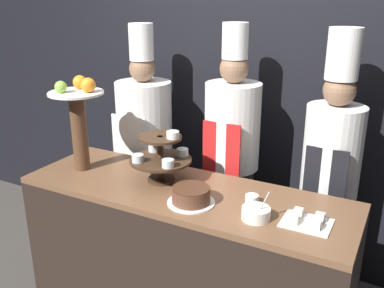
{
  "coord_description": "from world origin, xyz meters",
  "views": [
    {
      "loc": [
        1.09,
        -1.64,
        2.0
      ],
      "look_at": [
        0.0,
        0.42,
        1.19
      ],
      "focal_mm": 40.0,
      "sensor_mm": 36.0,
      "label": 1
    }
  ],
  "objects_px": {
    "cup_white": "(252,199)",
    "chef_center_left": "(232,149)",
    "cake_round": "(191,196)",
    "chef_center_right": "(330,168)",
    "tiered_stand": "(161,155)",
    "serving_bowl_near": "(256,213)",
    "fruit_pedestal": "(79,115)",
    "cake_square_tray": "(307,220)",
    "chef_left": "(145,138)"
  },
  "relations": [
    {
      "from": "cup_white",
      "to": "chef_center_left",
      "type": "relative_size",
      "value": 0.04
    },
    {
      "from": "cake_round",
      "to": "chef_center_right",
      "type": "relative_size",
      "value": 0.14
    },
    {
      "from": "tiered_stand",
      "to": "serving_bowl_near",
      "type": "distance_m",
      "value": 0.7
    },
    {
      "from": "fruit_pedestal",
      "to": "chef_center_left",
      "type": "distance_m",
      "value": 1.04
    },
    {
      "from": "serving_bowl_near",
      "to": "chef_center_right",
      "type": "height_order",
      "value": "chef_center_right"
    },
    {
      "from": "tiered_stand",
      "to": "cup_white",
      "type": "xyz_separation_m",
      "value": [
        0.59,
        -0.03,
        -0.14
      ]
    },
    {
      "from": "cake_square_tray",
      "to": "chef_center_right",
      "type": "bearing_deg",
      "value": 91.48
    },
    {
      "from": "serving_bowl_near",
      "to": "fruit_pedestal",
      "type": "bearing_deg",
      "value": 175.07
    },
    {
      "from": "cake_square_tray",
      "to": "chef_left",
      "type": "distance_m",
      "value": 1.54
    },
    {
      "from": "cake_square_tray",
      "to": "serving_bowl_near",
      "type": "height_order",
      "value": "serving_bowl_near"
    },
    {
      "from": "fruit_pedestal",
      "to": "cake_square_tray",
      "type": "relative_size",
      "value": 2.5
    },
    {
      "from": "chef_center_right",
      "to": "tiered_stand",
      "type": "bearing_deg",
      "value": -147.9
    },
    {
      "from": "cup_white",
      "to": "serving_bowl_near",
      "type": "bearing_deg",
      "value": -62.72
    },
    {
      "from": "cup_white",
      "to": "chef_center_right",
      "type": "xyz_separation_m",
      "value": [
        0.3,
        0.58,
        0.03
      ]
    },
    {
      "from": "cup_white",
      "to": "serving_bowl_near",
      "type": "distance_m",
      "value": 0.17
    },
    {
      "from": "chef_center_left",
      "to": "chef_center_right",
      "type": "bearing_deg",
      "value": 0.01
    },
    {
      "from": "cake_round",
      "to": "cake_square_tray",
      "type": "height_order",
      "value": "cake_round"
    },
    {
      "from": "chef_left",
      "to": "chef_center_left",
      "type": "height_order",
      "value": "chef_center_left"
    },
    {
      "from": "fruit_pedestal",
      "to": "cake_square_tray",
      "type": "height_order",
      "value": "fruit_pedestal"
    },
    {
      "from": "cup_white",
      "to": "chef_left",
      "type": "height_order",
      "value": "chef_left"
    },
    {
      "from": "cake_round",
      "to": "tiered_stand",
      "type": "bearing_deg",
      "value": 149.38
    },
    {
      "from": "chef_left",
      "to": "chef_center_left",
      "type": "distance_m",
      "value": 0.72
    },
    {
      "from": "tiered_stand",
      "to": "cup_white",
      "type": "bearing_deg",
      "value": -2.73
    },
    {
      "from": "cup_white",
      "to": "tiered_stand",
      "type": "bearing_deg",
      "value": 177.27
    },
    {
      "from": "chef_center_left",
      "to": "serving_bowl_near",
      "type": "bearing_deg",
      "value": -58.76
    },
    {
      "from": "cake_round",
      "to": "cup_white",
      "type": "bearing_deg",
      "value": 26.59
    },
    {
      "from": "cake_round",
      "to": "serving_bowl_near",
      "type": "bearing_deg",
      "value": -0.07
    },
    {
      "from": "cake_round",
      "to": "chef_center_left",
      "type": "bearing_deg",
      "value": 95.79
    },
    {
      "from": "tiered_stand",
      "to": "cake_square_tray",
      "type": "bearing_deg",
      "value": -6.35
    },
    {
      "from": "cake_square_tray",
      "to": "chef_left",
      "type": "relative_size",
      "value": 0.13
    },
    {
      "from": "fruit_pedestal",
      "to": "cake_round",
      "type": "relative_size",
      "value": 2.3
    },
    {
      "from": "tiered_stand",
      "to": "chef_center_right",
      "type": "relative_size",
      "value": 0.2
    },
    {
      "from": "cake_round",
      "to": "cake_square_tray",
      "type": "bearing_deg",
      "value": 6.99
    },
    {
      "from": "cup_white",
      "to": "chef_center_left",
      "type": "height_order",
      "value": "chef_center_left"
    },
    {
      "from": "chef_left",
      "to": "chef_center_left",
      "type": "relative_size",
      "value": 0.99
    },
    {
      "from": "tiered_stand",
      "to": "cup_white",
      "type": "distance_m",
      "value": 0.61
    },
    {
      "from": "fruit_pedestal",
      "to": "chef_left",
      "type": "distance_m",
      "value": 0.71
    },
    {
      "from": "cake_round",
      "to": "serving_bowl_near",
      "type": "relative_size",
      "value": 1.58
    },
    {
      "from": "cake_square_tray",
      "to": "serving_bowl_near",
      "type": "xyz_separation_m",
      "value": [
        -0.24,
        -0.07,
        0.01
      ]
    },
    {
      "from": "tiered_stand",
      "to": "fruit_pedestal",
      "type": "bearing_deg",
      "value": -172.79
    },
    {
      "from": "fruit_pedestal",
      "to": "chef_center_left",
      "type": "relative_size",
      "value": 0.32
    },
    {
      "from": "fruit_pedestal",
      "to": "chef_left",
      "type": "xyz_separation_m",
      "value": [
        0.06,
        0.63,
        -0.33
      ]
    },
    {
      "from": "cake_round",
      "to": "cake_square_tray",
      "type": "xyz_separation_m",
      "value": [
        0.61,
        0.07,
        -0.03
      ]
    },
    {
      "from": "tiered_stand",
      "to": "cake_round",
      "type": "bearing_deg",
      "value": -30.62
    },
    {
      "from": "fruit_pedestal",
      "to": "serving_bowl_near",
      "type": "bearing_deg",
      "value": -4.93
    },
    {
      "from": "cake_square_tray",
      "to": "chef_center_left",
      "type": "height_order",
      "value": "chef_center_left"
    },
    {
      "from": "chef_center_left",
      "to": "cup_white",
      "type": "bearing_deg",
      "value": -57.81
    },
    {
      "from": "serving_bowl_near",
      "to": "cake_round",
      "type": "bearing_deg",
      "value": 179.93
    },
    {
      "from": "cake_square_tray",
      "to": "chef_center_left",
      "type": "distance_m",
      "value": 0.95
    },
    {
      "from": "serving_bowl_near",
      "to": "chef_center_left",
      "type": "xyz_separation_m",
      "value": [
        -0.44,
        0.73,
        0.04
      ]
    }
  ]
}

